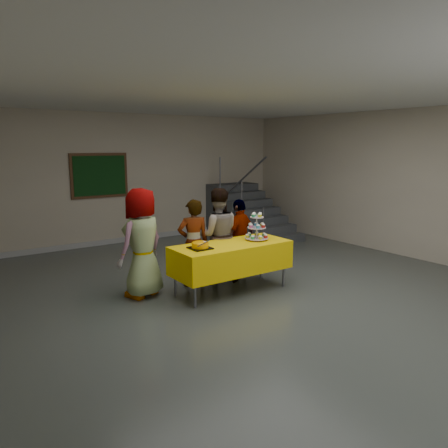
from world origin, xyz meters
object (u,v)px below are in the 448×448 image
object	(u,v)px
schoolchild_a	(142,243)
schoolchild_c	(217,235)
cupcake_stand	(257,229)
schoolchild_b	(193,243)
noticeboard	(100,176)
bear_cake	(200,245)
schoolchild_d	(240,237)
bake_table	(231,257)
staircase	(245,215)

from	to	relation	value
schoolchild_a	schoolchild_c	distance (m)	1.35
cupcake_stand	schoolchild_b	size ratio (longest dim) A/B	0.31
cupcake_stand	noticeboard	distance (m)	4.48
bear_cake	schoolchild_d	distance (m)	1.40
schoolchild_a	noticeboard	distance (m)	3.85
schoolchild_d	bear_cake	bearing A→B (deg)	8.38
bake_table	schoolchild_b	bearing A→B (deg)	119.17
bake_table	schoolchild_d	distance (m)	0.93
bake_table	cupcake_stand	distance (m)	0.63
schoolchild_d	schoolchild_c	bearing A→B (deg)	-12.54
bake_table	schoolchild_b	xyz separation A→B (m)	(-0.33, 0.59, 0.16)
schoolchild_c	schoolchild_d	world-z (taller)	schoolchild_c
staircase	noticeboard	xyz separation A→B (m)	(-3.49, 0.84, 1.11)
schoolchild_d	staircase	bearing A→B (deg)	-148.88
schoolchild_a	noticeboard	world-z (taller)	noticeboard
cupcake_stand	schoolchild_a	bearing A→B (deg)	160.51
cupcake_stand	staircase	world-z (taller)	staircase
cupcake_stand	noticeboard	size ratio (longest dim) A/B	0.34
noticeboard	schoolchild_c	bearing A→B (deg)	-79.90
schoolchild_d	staircase	world-z (taller)	staircase
schoolchild_d	staircase	xyz separation A→B (m)	(2.31, 2.83, -0.19)
cupcake_stand	schoolchild_d	distance (m)	0.72
schoolchild_c	noticeboard	distance (m)	3.87
staircase	bear_cake	bearing A→B (deg)	-135.44
bake_table	schoolchild_c	xyz separation A→B (m)	(0.13, 0.58, 0.23)
schoolchild_a	schoolchild_b	distance (m)	0.90
bear_cake	noticeboard	world-z (taller)	noticeboard
cupcake_stand	bear_cake	bearing A→B (deg)	-179.91
cupcake_stand	schoolchild_c	distance (m)	0.71
bear_cake	schoolchild_d	world-z (taller)	schoolchild_d
schoolchild_c	schoolchild_b	bearing A→B (deg)	23.41
staircase	bake_table	bearing A→B (deg)	-130.43
schoolchild_b	noticeboard	bearing A→B (deg)	-71.14
cupcake_stand	bear_cake	xyz separation A→B (m)	(-1.07, -0.00, -0.12)
bake_table	schoolchild_a	world-z (taller)	schoolchild_a
staircase	noticeboard	bearing A→B (deg)	166.55
schoolchild_c	staircase	xyz separation A→B (m)	(2.83, 2.89, -0.30)
schoolchild_c	schoolchild_d	size ratio (longest dim) A/B	1.17
schoolchild_b	schoolchild_d	size ratio (longest dim) A/B	1.05
schoolchild_b	schoolchild_c	xyz separation A→B (m)	(0.46, -0.01, 0.08)
bake_table	schoolchild_a	size ratio (longest dim) A/B	1.14
bear_cake	schoolchild_c	xyz separation A→B (m)	(0.70, 0.59, -0.04)
noticeboard	bake_table	bearing A→B (deg)	-82.94
staircase	noticeboard	size ratio (longest dim) A/B	1.85
schoolchild_a	staircase	bearing A→B (deg)	-167.75
bear_cake	schoolchild_b	xyz separation A→B (m)	(0.24, 0.60, -0.12)
noticeboard	schoolchild_a	bearing A→B (deg)	-100.50
bake_table	schoolchild_a	xyz separation A→B (m)	(-1.22, 0.61, 0.27)
schoolchild_a	cupcake_stand	bearing A→B (deg)	138.29
schoolchild_c	noticeboard	world-z (taller)	noticeboard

